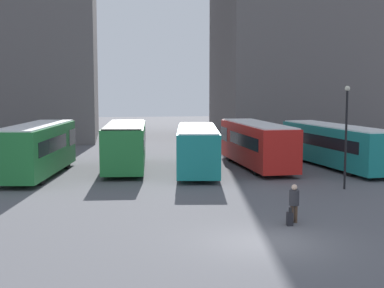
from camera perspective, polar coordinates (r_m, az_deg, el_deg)
ground_plane at (r=19.69m, az=7.67°, el=-10.35°), size 160.00×160.00×0.00m
bus_0 at (r=34.59m, az=-16.15°, el=-0.42°), size 4.06×10.06×3.23m
bus_1 at (r=36.14m, az=-7.12°, el=-0.07°), size 3.27×9.55×3.09m
bus_2 at (r=34.82m, az=0.58°, el=-0.39°), size 3.91×10.05×2.93m
bus_3 at (r=37.17m, az=6.86°, el=0.10°), size 2.87×10.54×3.07m
bus_4 at (r=38.24m, az=15.01°, el=-0.02°), size 3.87×11.96×2.91m
traveler at (r=22.39m, az=10.84°, el=-5.88°), size 0.47×0.47×1.59m
suitcase at (r=22.06m, az=10.37°, el=-7.85°), size 0.28×0.35×0.77m
lamp_post_0 at (r=29.96m, az=16.12°, el=1.58°), size 0.28×0.28×5.60m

